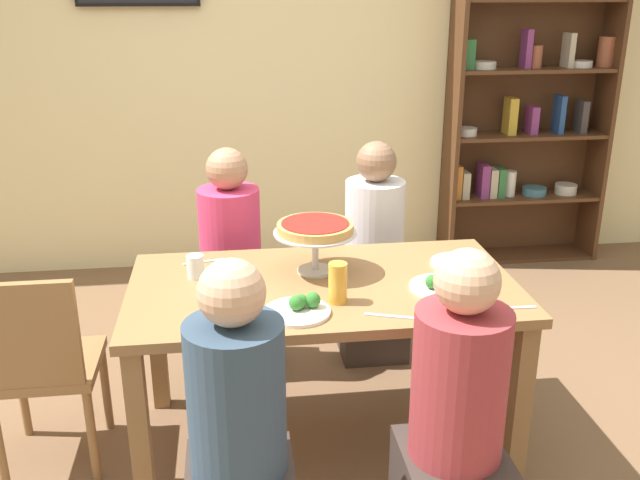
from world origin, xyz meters
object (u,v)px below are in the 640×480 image
object	(u,v)px
salad_plate_far_diner	(440,284)
beer_glass_amber_tall	(214,306)
diner_far_right	(373,267)
diner_far_left	(232,278)
cutlery_fork_near	(512,308)
diner_near_right	(455,441)
salad_plate_near_diner	(457,262)
chair_head_west	(42,362)
water_glass_clear_near	(195,267)
deep_dish_pizza_stand	(315,231)
dining_table	(323,305)
cutlery_knife_near	(204,262)
bookshelf	(530,97)
diner_near_left	(239,457)
cutlery_fork_far	(389,316)
beer_glass_amber_short	(338,283)
salad_plate_spare	(300,308)

from	to	relation	value
salad_plate_far_diner	beer_glass_amber_tall	world-z (taller)	beer_glass_amber_tall
diner_far_right	beer_glass_amber_tall	size ratio (longest dim) A/B	7.23
diner_far_left	beer_glass_amber_tall	xyz separation A→B (m)	(-0.06, -1.02, 0.33)
beer_glass_amber_tall	cutlery_fork_near	bearing A→B (deg)	0.18
diner_near_right	salad_plate_near_diner	size ratio (longest dim) A/B	5.00
chair_head_west	water_glass_clear_near	world-z (taller)	chair_head_west
deep_dish_pizza_stand	beer_glass_amber_tall	size ratio (longest dim) A/B	2.16
salad_plate_near_diner	water_glass_clear_near	distance (m)	1.11
dining_table	beer_glass_amber_tall	bearing A→B (deg)	-142.84
diner_far_left	chair_head_west	distance (m)	1.04
diner_near_right	deep_dish_pizza_stand	bearing A→B (deg)	21.59
salad_plate_far_diner	cutlery_knife_near	distance (m)	1.02
dining_table	deep_dish_pizza_stand	distance (m)	0.30
bookshelf	beer_glass_amber_tall	size ratio (longest dim) A/B	13.90
diner_near_left	diner_far_left	bearing A→B (deg)	0.11
cutlery_fork_near	cutlery_fork_far	bearing A→B (deg)	-177.13
diner_far_right	water_glass_clear_near	xyz separation A→B (m)	(-0.87, -0.61, 0.30)
dining_table	beer_glass_amber_short	xyz separation A→B (m)	(0.03, -0.18, 0.18)
diner_near_right	salad_plate_spare	bearing A→B (deg)	42.67
diner_far_right	diner_near_right	xyz separation A→B (m)	(-0.04, -1.48, 0.00)
dining_table	deep_dish_pizza_stand	xyz separation A→B (m)	(-0.02, 0.13, 0.28)
salad_plate_far_diner	deep_dish_pizza_stand	bearing A→B (deg)	153.34
diner_far_right	beer_glass_amber_short	distance (m)	1.03
diner_near_left	salad_plate_near_diner	size ratio (longest dim) A/B	5.00
chair_head_west	salad_plate_spare	bearing A→B (deg)	-12.27
bookshelf	salad_plate_spare	bearing A→B (deg)	-128.57
salad_plate_near_diner	beer_glass_amber_short	size ratio (longest dim) A/B	1.46
bookshelf	salad_plate_near_diner	xyz separation A→B (m)	(-1.09, -1.89, -0.39)
chair_head_west	diner_far_right	bearing A→B (deg)	27.87
salad_plate_spare	cutlery_fork_near	bearing A→B (deg)	-4.82
diner_far_left	diner_near_right	xyz separation A→B (m)	(0.69, -1.43, 0.00)
diner_near_left	deep_dish_pizza_stand	world-z (taller)	diner_near_left
chair_head_west	salad_plate_near_diner	world-z (taller)	chair_head_west
water_glass_clear_near	cutlery_fork_far	world-z (taller)	water_glass_clear_near
cutlery_fork_near	bookshelf	bearing A→B (deg)	68.36
bookshelf	diner_near_right	bearing A→B (deg)	-116.29
bookshelf	diner_near_right	world-z (taller)	bookshelf
salad_plate_near_diner	salad_plate_spare	distance (m)	0.81
beer_glass_amber_short	cutlery_fork_far	bearing A→B (deg)	-41.98
bookshelf	chair_head_west	size ratio (longest dim) A/B	2.54
salad_plate_spare	salad_plate_near_diner	bearing A→B (deg)	27.76
diner_far_right	diner_near_left	xyz separation A→B (m)	(-0.73, -1.47, 0.00)
beer_glass_amber_short	cutlery_fork_near	xyz separation A→B (m)	(0.63, -0.14, -0.08)
diner_near_right	deep_dish_pizza_stand	size ratio (longest dim) A/B	3.35
bookshelf	diner_far_left	world-z (taller)	bookshelf
water_glass_clear_near	cutlery_fork_near	xyz separation A→B (m)	(1.17, -0.45, -0.05)
bookshelf	chair_head_west	xyz separation A→B (m)	(-2.80, -2.05, -0.66)
diner_far_left	diner_near_left	xyz separation A→B (m)	(0.00, -1.42, 0.00)
salad_plate_near_diner	cutlery_knife_near	world-z (taller)	salad_plate_near_diner
beer_glass_amber_tall	cutlery_fork_far	xyz separation A→B (m)	(0.62, -0.00, -0.08)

